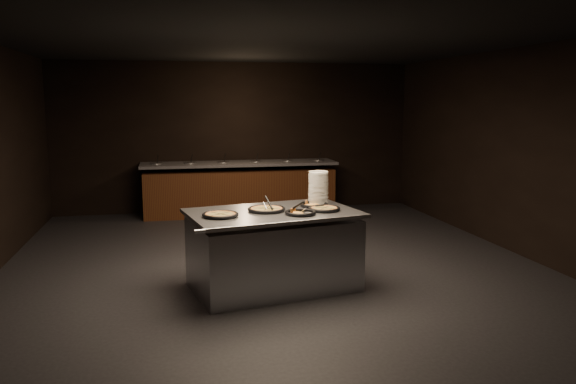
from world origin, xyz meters
The scene contains 11 objects.
room centered at (0.00, 0.00, 1.45)m, with size 7.02×8.02×2.92m.
salad_bar centered at (0.00, 3.56, 0.44)m, with size 3.70×0.83×1.18m.
serving_counter centered at (-0.17, -0.84, 0.43)m, with size 2.08×1.55×0.91m.
plate_stack centered at (0.46, -0.50, 1.10)m, with size 0.24×0.24×0.40m, color silver.
pan_veggie_whole centered at (-0.78, -1.01, 0.92)m, with size 0.40×0.40×0.04m.
pan_cheese_whole centered at (-0.23, -0.80, 0.92)m, with size 0.43×0.43×0.04m.
pan_cheese_slices_a centered at (0.37, -0.63, 0.92)m, with size 0.34×0.34×0.04m.
pan_cheese_slices_b centered at (0.10, -1.07, 0.92)m, with size 0.35×0.35×0.04m.
pan_veggie_slices centered at (0.42, -0.90, 0.92)m, with size 0.37×0.37×0.04m.
server_left centered at (-0.23, -0.82, 0.99)m, with size 0.16×0.34×0.17m.
server_right centered at (0.11, -1.06, 0.97)m, with size 0.24×0.23×0.15m.
Camera 1 is at (-1.31, -7.04, 2.15)m, focal length 35.00 mm.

